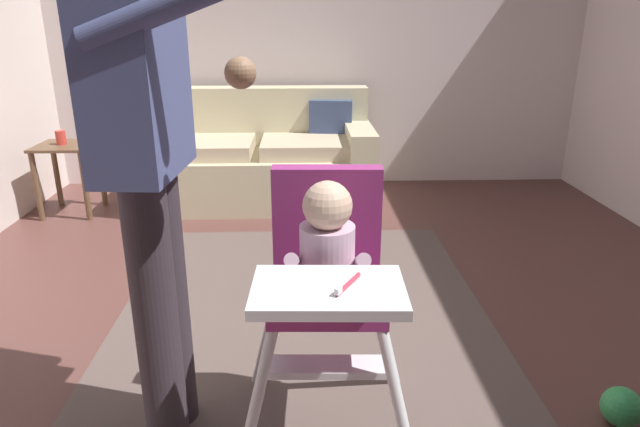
{
  "coord_description": "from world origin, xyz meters",
  "views": [
    {
      "loc": [
        -0.16,
        -2.1,
        1.37
      ],
      "look_at": [
        -0.09,
        -0.38,
        0.76
      ],
      "focal_mm": 30.77,
      "sensor_mm": 36.0,
      "label": 1
    }
  ],
  "objects_px": {
    "high_chair": "(327,265)",
    "side_table": "(68,163)",
    "toy_ball": "(622,407)",
    "couch": "(260,159)",
    "adult_standing": "(148,157)",
    "sippy_cup": "(61,138)"
  },
  "relations": [
    {
      "from": "adult_standing",
      "to": "sippy_cup",
      "type": "distance_m",
      "value": 2.72
    },
    {
      "from": "high_chair",
      "to": "side_table",
      "type": "relative_size",
      "value": 1.79
    },
    {
      "from": "couch",
      "to": "toy_ball",
      "type": "bearing_deg",
      "value": 28.49
    },
    {
      "from": "side_table",
      "to": "couch",
      "type": "bearing_deg",
      "value": 11.37
    },
    {
      "from": "couch",
      "to": "high_chair",
      "type": "xyz_separation_m",
      "value": [
        0.4,
        -2.68,
        0.31
      ]
    },
    {
      "from": "high_chair",
      "to": "adult_standing",
      "type": "bearing_deg",
      "value": -91.63
    },
    {
      "from": "couch",
      "to": "high_chair",
      "type": "height_order",
      "value": "high_chair"
    },
    {
      "from": "couch",
      "to": "sippy_cup",
      "type": "bearing_deg",
      "value": -78.8
    },
    {
      "from": "high_chair",
      "to": "side_table",
      "type": "distance_m",
      "value": 3.0
    },
    {
      "from": "toy_ball",
      "to": "side_table",
      "type": "distance_m",
      "value": 3.73
    },
    {
      "from": "couch",
      "to": "adult_standing",
      "type": "xyz_separation_m",
      "value": [
        -0.13,
        -2.64,
        0.65
      ]
    },
    {
      "from": "couch",
      "to": "toy_ball",
      "type": "distance_m",
      "value": 3.06
    },
    {
      "from": "couch",
      "to": "adult_standing",
      "type": "relative_size",
      "value": 1.02
    },
    {
      "from": "sippy_cup",
      "to": "high_chair",
      "type": "bearing_deg",
      "value": -52.99
    },
    {
      "from": "toy_ball",
      "to": "side_table",
      "type": "height_order",
      "value": "side_table"
    },
    {
      "from": "adult_standing",
      "to": "toy_ball",
      "type": "distance_m",
      "value": 1.83
    },
    {
      "from": "adult_standing",
      "to": "side_table",
      "type": "distance_m",
      "value": 2.74
    },
    {
      "from": "couch",
      "to": "side_table",
      "type": "bearing_deg",
      "value": -78.63
    },
    {
      "from": "side_table",
      "to": "adult_standing",
      "type": "bearing_deg",
      "value": -62.04
    },
    {
      "from": "high_chair",
      "to": "sippy_cup",
      "type": "distance_m",
      "value": 3.0
    },
    {
      "from": "adult_standing",
      "to": "side_table",
      "type": "xyz_separation_m",
      "value": [
        -1.25,
        2.36,
        -0.6
      ]
    },
    {
      "from": "high_chair",
      "to": "adult_standing",
      "type": "relative_size",
      "value": 0.54
    }
  ]
}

